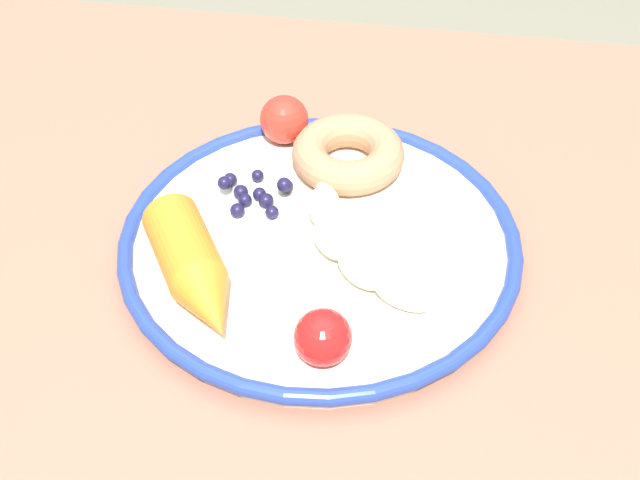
{
  "coord_description": "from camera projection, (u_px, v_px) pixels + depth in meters",
  "views": [
    {
      "loc": [
        0.11,
        -0.45,
        1.21
      ],
      "look_at": [
        0.03,
        0.03,
        0.75
      ],
      "focal_mm": 49.97,
      "sensor_mm": 36.0,
      "label": 1
    }
  ],
  "objects": [
    {
      "name": "dining_table",
      "position": [
        272.0,
        356.0,
        0.72
      ],
      "size": [
        1.17,
        0.74,
        0.74
      ],
      "color": "#9A654E",
      "rests_on": "ground_plane"
    },
    {
      "name": "plate",
      "position": [
        320.0,
        243.0,
        0.67
      ],
      "size": [
        0.3,
        0.3,
        0.02
      ],
      "color": "white",
      "rests_on": "dining_table"
    },
    {
      "name": "banana",
      "position": [
        346.0,
        236.0,
        0.65
      ],
      "size": [
        0.11,
        0.15,
        0.03
      ],
      "color": "beige",
      "rests_on": "plate"
    },
    {
      "name": "carrot_orange",
      "position": [
        194.0,
        271.0,
        0.61
      ],
      "size": [
        0.1,
        0.13,
        0.04
      ],
      "color": "orange",
      "rests_on": "plate"
    },
    {
      "name": "donut",
      "position": [
        348.0,
        154.0,
        0.72
      ],
      "size": [
        0.11,
        0.11,
        0.03
      ],
      "primitive_type": "torus",
      "rotation": [
        0.0,
        0.0,
        1.37
      ],
      "color": "tan",
      "rests_on": "plate"
    },
    {
      "name": "blueberry_pile",
      "position": [
        254.0,
        193.0,
        0.69
      ],
      "size": [
        0.06,
        0.05,
        0.02
      ],
      "color": "#191638",
      "rests_on": "plate"
    },
    {
      "name": "tomato_near",
      "position": [
        284.0,
        120.0,
        0.74
      ],
      "size": [
        0.04,
        0.04,
        0.04
      ],
      "primitive_type": "sphere",
      "color": "red",
      "rests_on": "plate"
    },
    {
      "name": "tomato_mid",
      "position": [
        323.0,
        337.0,
        0.57
      ],
      "size": [
        0.04,
        0.04,
        0.04
      ],
      "primitive_type": "sphere",
      "color": "red",
      "rests_on": "plate"
    }
  ]
}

